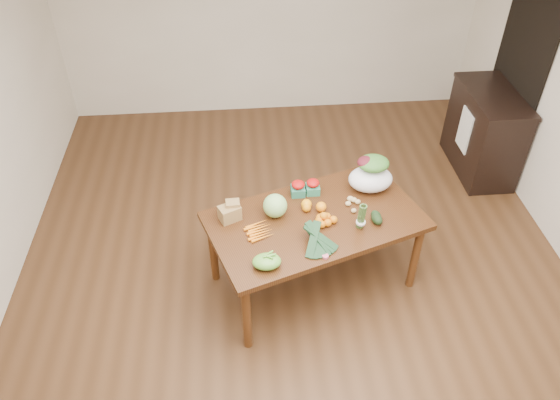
{
  "coord_description": "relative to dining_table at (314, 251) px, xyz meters",
  "views": [
    {
      "loc": [
        -0.43,
        -3.34,
        3.7
      ],
      "look_at": [
        -0.14,
        0.0,
        0.9
      ],
      "focal_mm": 35.0,
      "sensor_mm": 36.0,
      "label": 1
    }
  ],
  "objects": [
    {
      "name": "floor",
      "position": [
        -0.14,
        0.08,
        -0.38
      ],
      "size": [
        6.0,
        6.0,
        0.0
      ],
      "primitive_type": "plane",
      "color": "#4F311B",
      "rests_on": "ground"
    },
    {
      "name": "room_walls",
      "position": [
        -0.14,
        0.08,
        0.97
      ],
      "size": [
        5.02,
        6.02,
        2.7
      ],
      "color": "white",
      "rests_on": "floor"
    },
    {
      "name": "dining_table",
      "position": [
        0.0,
        0.0,
        0.0
      ],
      "size": [
        1.92,
        1.46,
        0.75
      ],
      "primitive_type": "cube",
      "rotation": [
        0.0,
        0.0,
        0.34
      ],
      "color": "#41280F",
      "rests_on": "floor"
    },
    {
      "name": "doorway_dark",
      "position": [
        2.34,
        1.68,
        0.68
      ],
      "size": [
        0.02,
        1.0,
        2.1
      ],
      "primitive_type": "cube",
      "color": "black",
      "rests_on": "floor"
    },
    {
      "name": "cabinet",
      "position": [
        2.08,
        1.54,
        0.1
      ],
      "size": [
        0.52,
        1.02,
        0.94
      ],
      "primitive_type": "cube",
      "color": "black",
      "rests_on": "floor"
    },
    {
      "name": "dish_towel",
      "position": [
        1.82,
        1.48,
        0.18
      ],
      "size": [
        0.02,
        0.28,
        0.45
      ],
      "primitive_type": "cube",
      "color": "white",
      "rests_on": "cabinet"
    },
    {
      "name": "paper_bag",
      "position": [
        -0.69,
        0.06,
        0.45
      ],
      "size": [
        0.27,
        0.25,
        0.16
      ],
      "primitive_type": null,
      "rotation": [
        0.0,
        0.0,
        0.34
      ],
      "color": "#A37E49",
      "rests_on": "dining_table"
    },
    {
      "name": "cabbage",
      "position": [
        -0.32,
        0.07,
        0.47
      ],
      "size": [
        0.2,
        0.2,
        0.2
      ],
      "primitive_type": "sphere",
      "color": "#96CB75",
      "rests_on": "dining_table"
    },
    {
      "name": "strawberry_basket_a",
      "position": [
        -0.11,
        0.32,
        0.43
      ],
      "size": [
        0.15,
        0.15,
        0.11
      ],
      "primitive_type": null,
      "rotation": [
        0.0,
        0.0,
        0.34
      ],
      "color": "red",
      "rests_on": "dining_table"
    },
    {
      "name": "strawberry_basket_b",
      "position": [
        0.02,
        0.34,
        0.43
      ],
      "size": [
        0.15,
        0.15,
        0.11
      ],
      "primitive_type": null,
      "rotation": [
        0.0,
        0.0,
        0.34
      ],
      "color": "red",
      "rests_on": "dining_table"
    },
    {
      "name": "orange_a",
      "position": [
        -0.06,
        0.1,
        0.41
      ],
      "size": [
        0.07,
        0.07,
        0.07
      ],
      "primitive_type": "sphere",
      "color": "orange",
      "rests_on": "dining_table"
    },
    {
      "name": "orange_b",
      "position": [
        -0.06,
        0.13,
        0.42
      ],
      "size": [
        0.09,
        0.09,
        0.09
      ],
      "primitive_type": "sphere",
      "color": "#FE9F0F",
      "rests_on": "dining_table"
    },
    {
      "name": "orange_c",
      "position": [
        0.06,
        0.09,
        0.42
      ],
      "size": [
        0.09,
        0.09,
        0.09
      ],
      "primitive_type": "sphere",
      "color": "orange",
      "rests_on": "dining_table"
    },
    {
      "name": "mandarin_cluster",
      "position": [
        0.06,
        -0.05,
        0.43
      ],
      "size": [
        0.23,
        0.23,
        0.1
      ],
      "primitive_type": null,
      "rotation": [
        0.0,
        0.0,
        0.34
      ],
      "color": "orange",
      "rests_on": "dining_table"
    },
    {
      "name": "carrots",
      "position": [
        -0.47,
        -0.12,
        0.39
      ],
      "size": [
        0.28,
        0.28,
        0.03
      ],
      "primitive_type": null,
      "rotation": [
        0.0,
        0.0,
        0.34
      ],
      "color": "orange",
      "rests_on": "dining_table"
    },
    {
      "name": "snap_pea_bag",
      "position": [
        -0.43,
        -0.49,
        0.42
      ],
      "size": [
        0.21,
        0.16,
        0.1
      ],
      "primitive_type": "ellipsoid",
      "color": "#65AD3A",
      "rests_on": "dining_table"
    },
    {
      "name": "kale_bunch",
      "position": [
        -0.02,
        -0.34,
        0.45
      ],
      "size": [
        0.43,
        0.48,
        0.16
      ],
      "primitive_type": null,
      "rotation": [
        0.0,
        0.0,
        0.34
      ],
      "color": "black",
      "rests_on": "dining_table"
    },
    {
      "name": "asparagus_bundle",
      "position": [
        0.34,
        -0.14,
        0.5
      ],
      "size": [
        0.11,
        0.14,
        0.26
      ],
      "primitive_type": null,
      "rotation": [
        0.15,
        0.0,
        0.34
      ],
      "color": "#507B38",
      "rests_on": "dining_table"
    },
    {
      "name": "potato_a",
      "position": [
        0.29,
        0.14,
        0.4
      ],
      "size": [
        0.05,
        0.04,
        0.04
      ],
      "primitive_type": "ellipsoid",
      "color": "#DAC27D",
      "rests_on": "dining_table"
    },
    {
      "name": "potato_b",
      "position": [
        0.32,
        0.05,
        0.39
      ],
      "size": [
        0.05,
        0.04,
        0.04
      ],
      "primitive_type": "ellipsoid",
      "color": "tan",
      "rests_on": "dining_table"
    },
    {
      "name": "potato_c",
      "position": [
        0.35,
        0.18,
        0.4
      ],
      "size": [
        0.05,
        0.05,
        0.04
      ],
      "primitive_type": "ellipsoid",
      "color": "#D6C67B",
      "rests_on": "dining_table"
    },
    {
      "name": "potato_d",
      "position": [
        0.32,
        0.19,
        0.4
      ],
      "size": [
        0.06,
        0.05,
        0.05
      ],
      "primitive_type": "ellipsoid",
      "color": "tan",
      "rests_on": "dining_table"
    },
    {
      "name": "potato_e",
      "position": [
        0.38,
        0.15,
        0.4
      ],
      "size": [
        0.05,
        0.04,
        0.04
      ],
      "primitive_type": "ellipsoid",
      "color": "tan",
      "rests_on": "dining_table"
    },
    {
      "name": "avocado_a",
      "position": [
        0.48,
        -0.09,
        0.41
      ],
      "size": [
        0.11,
        0.13,
        0.08
      ],
      "primitive_type": "ellipsoid",
      "rotation": [
        0.0,
        0.0,
        0.3
      ],
      "color": "black",
      "rests_on": "dining_table"
    },
    {
      "name": "avocado_b",
      "position": [
        0.49,
        -0.04,
        0.41
      ],
      "size": [
        0.1,
        0.12,
        0.07
      ],
      "primitive_type": "ellipsoid",
      "rotation": [
        0.0,
        0.0,
        0.3
      ],
      "color": "black",
      "rests_on": "dining_table"
    },
    {
      "name": "salad_bag",
      "position": [
        0.52,
        0.34,
        0.52
      ],
      "size": [
        0.45,
        0.4,
        0.29
      ],
      "primitive_type": null,
      "rotation": [
        0.0,
        0.0,
        0.34
      ],
      "color": "white",
      "rests_on": "dining_table"
    }
  ]
}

